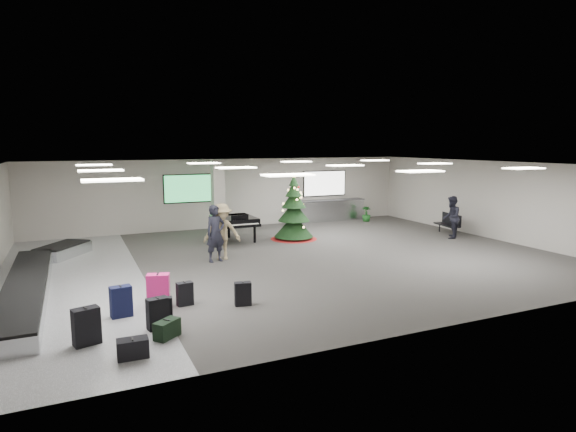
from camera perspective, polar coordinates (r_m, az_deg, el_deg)
name	(u,v)px	position (r m, az deg, el deg)	size (l,w,h in m)	color
ground	(293,258)	(16.54, 0.61, -5.05)	(18.00, 18.00, 0.00)	#33312E
room_envelope	(275,189)	(16.61, -1.55, 3.17)	(18.02, 14.02, 3.21)	#A9A49A
baggage_carousel	(35,279)	(14.99, -27.77, -6.64)	(2.28, 9.71, 0.43)	silver
service_counter	(327,210)	(24.50, 4.67, 0.67)	(4.05, 0.65, 1.08)	silver
suitcase_0	(158,314)	(10.70, -15.19, -11.10)	(0.48, 0.32, 0.70)	black
suitcase_1	(164,310)	(11.06, -14.50, -10.72)	(0.40, 0.28, 0.58)	black
pink_suitcase	(158,291)	(12.02, -15.11, -8.55)	(0.58, 0.43, 0.84)	#E41D76
suitcase_3	(185,294)	(12.06, -12.13, -9.00)	(0.40, 0.25, 0.59)	black
navy_suitcase	(121,302)	(11.65, -19.18, -9.56)	(0.49, 0.33, 0.73)	black
suitcase_5	(86,326)	(10.35, -22.79, -11.98)	(0.55, 0.39, 0.76)	black
green_duffel	(167,329)	(10.25, -14.14, -12.87)	(0.60, 0.56, 0.39)	black
suitcase_7	(243,294)	(11.84, -5.37, -9.16)	(0.43, 0.28, 0.60)	black
black_duffel	(133,348)	(9.54, -17.92, -14.71)	(0.56, 0.32, 0.38)	black
christmas_tree	(294,216)	(19.73, 0.69, -0.06)	(1.92, 1.92, 2.74)	maroon
grand_piano	(235,221)	(19.45, -6.35, -0.59)	(1.59, 2.02, 1.15)	black
bench	(449,222)	(22.11, 18.50, -0.72)	(0.71, 1.46, 0.88)	black
traveler_a	(216,233)	(16.09, -8.59, -2.06)	(0.69, 0.46, 1.90)	black
traveler_b	(222,232)	(16.38, -7.84, -1.85)	(1.23, 0.71, 1.91)	#99855E
traveler_bench	(451,217)	(21.01, 18.79, -0.14)	(0.86, 0.67, 1.76)	black
potted_plant_left	(293,217)	(22.89, 0.59, -0.10)	(0.50, 0.40, 0.90)	#16461C
potted_plant_right	(366,214)	(24.65, 9.27, 0.27)	(0.44, 0.44, 0.78)	#16461C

